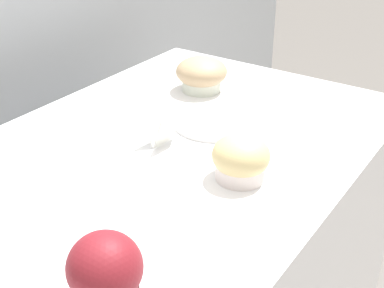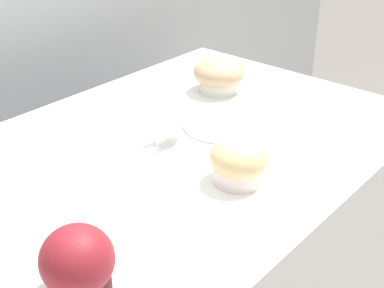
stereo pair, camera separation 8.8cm
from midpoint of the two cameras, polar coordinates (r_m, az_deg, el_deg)
name	(u,v)px [view 1 (the left image)]	position (r m, az deg, el deg)	size (l,w,h in m)	color
muffin_front_center	(105,273)	(0.64, -13.23, -13.35)	(0.09, 0.09, 0.09)	#481B1E
muffin_back_left	(201,74)	(1.19, -1.11, 7.41)	(0.11, 0.11, 0.08)	silver
muffin_back_right	(241,159)	(0.85, 2.31, -1.69)	(0.09, 0.09, 0.08)	white
serving_plate	(215,122)	(1.04, 0.02, 2.28)	(0.16, 0.16, 0.01)	white
price_card	(162,129)	(0.96, -5.88, 1.58)	(0.05, 0.05, 0.06)	white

